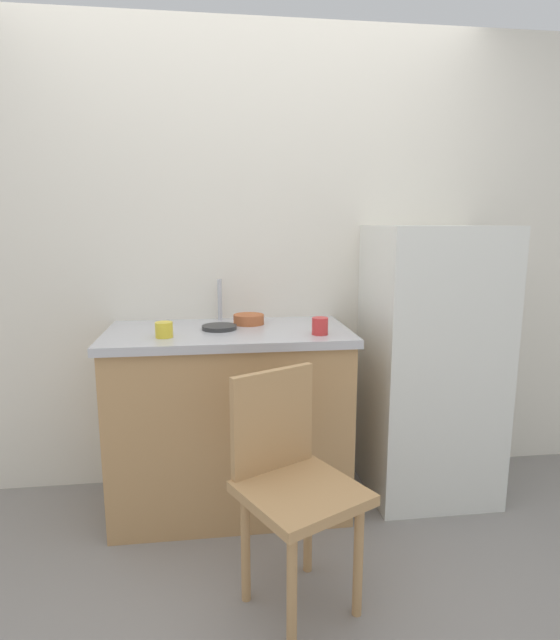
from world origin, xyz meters
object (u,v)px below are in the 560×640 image
at_px(chair, 291,479).
at_px(terracotta_bowl, 249,319).
at_px(cup_yellow, 164,330).
at_px(refrigerator, 430,363).
at_px(hotplate, 219,327).
at_px(cup_red, 320,326).

relative_size(chair, terracotta_bowl, 5.67).
bearing_deg(cup_yellow, chair, -49.43).
height_order(refrigerator, chair, refrigerator).
bearing_deg(chair, hotplate, 81.61).
xyz_separation_m(terracotta_bowl, hotplate, (-0.15, -0.11, -0.02)).
relative_size(hotplate, cup_yellow, 2.12).
bearing_deg(refrigerator, hotplate, -179.65).
relative_size(refrigerator, cup_red, 17.87).
distance_m(chair, cup_yellow, 0.90).
height_order(terracotta_bowl, hotplate, terracotta_bowl).
height_order(refrigerator, terracotta_bowl, refrigerator).
bearing_deg(terracotta_bowl, refrigerator, -6.46).
distance_m(hotplate, cup_yellow, 0.29).
height_order(chair, hotplate, hotplate).
bearing_deg(hotplate, cup_yellow, -149.81).
height_order(chair, cup_yellow, cup_yellow).
bearing_deg(terracotta_bowl, chair, -83.73).
relative_size(chair, cup_yellow, 11.09).
relative_size(chair, hotplate, 5.24).
xyz_separation_m(refrigerator, chair, (-0.85, -0.74, -0.21)).
bearing_deg(hotplate, chair, -71.25).
xyz_separation_m(terracotta_bowl, cup_yellow, (-0.41, -0.26, 0.01)).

